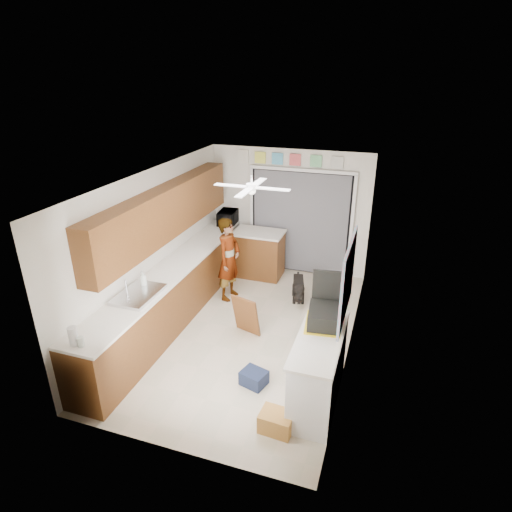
% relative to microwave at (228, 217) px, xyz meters
% --- Properties ---
extents(floor, '(5.00, 5.00, 0.00)m').
position_rel_microwave_xyz_m(floor, '(1.22, -2.25, -1.08)').
color(floor, '#BBB096').
rests_on(floor, ground).
extents(ceiling, '(5.00, 5.00, 0.00)m').
position_rel_microwave_xyz_m(ceiling, '(1.22, -2.25, 1.42)').
color(ceiling, white).
rests_on(ceiling, ground).
extents(wall_back, '(3.20, 0.00, 3.20)m').
position_rel_microwave_xyz_m(wall_back, '(1.22, 0.25, 0.17)').
color(wall_back, silver).
rests_on(wall_back, ground).
extents(wall_front, '(3.20, 0.00, 3.20)m').
position_rel_microwave_xyz_m(wall_front, '(1.22, -4.75, 0.17)').
color(wall_front, silver).
rests_on(wall_front, ground).
extents(wall_left, '(0.00, 5.00, 5.00)m').
position_rel_microwave_xyz_m(wall_left, '(-0.38, -2.25, 0.17)').
color(wall_left, silver).
rests_on(wall_left, ground).
extents(wall_right, '(0.00, 5.00, 5.00)m').
position_rel_microwave_xyz_m(wall_right, '(2.82, -2.25, 0.17)').
color(wall_right, silver).
rests_on(wall_right, ground).
extents(left_base_cabinets, '(0.60, 4.80, 0.90)m').
position_rel_microwave_xyz_m(left_base_cabinets, '(-0.08, -2.25, -0.63)').
color(left_base_cabinets, brown).
rests_on(left_base_cabinets, floor).
extents(left_countertop, '(0.62, 4.80, 0.04)m').
position_rel_microwave_xyz_m(left_countertop, '(-0.07, -2.25, -0.16)').
color(left_countertop, white).
rests_on(left_countertop, left_base_cabinets).
extents(upper_cabinets, '(0.32, 4.00, 0.80)m').
position_rel_microwave_xyz_m(upper_cabinets, '(-0.22, -2.05, 0.72)').
color(upper_cabinets, brown).
rests_on(upper_cabinets, wall_left).
extents(sink_basin, '(0.50, 0.76, 0.06)m').
position_rel_microwave_xyz_m(sink_basin, '(-0.07, -3.25, -0.12)').
color(sink_basin, silver).
rests_on(sink_basin, left_countertop).
extents(faucet, '(0.03, 0.03, 0.22)m').
position_rel_microwave_xyz_m(faucet, '(-0.26, -3.25, -0.03)').
color(faucet, silver).
rests_on(faucet, left_countertop).
extents(peninsula_base, '(1.00, 0.60, 0.90)m').
position_rel_microwave_xyz_m(peninsula_base, '(0.72, -0.25, -0.63)').
color(peninsula_base, brown).
rests_on(peninsula_base, floor).
extents(peninsula_top, '(1.04, 0.64, 0.04)m').
position_rel_microwave_xyz_m(peninsula_top, '(0.72, -0.25, -0.16)').
color(peninsula_top, white).
rests_on(peninsula_top, peninsula_base).
extents(back_opening_recess, '(2.00, 0.06, 2.10)m').
position_rel_microwave_xyz_m(back_opening_recess, '(1.47, 0.22, -0.03)').
color(back_opening_recess, black).
rests_on(back_opening_recess, wall_back).
extents(curtain_panel, '(1.90, 0.03, 2.05)m').
position_rel_microwave_xyz_m(curtain_panel, '(1.47, 0.18, -0.03)').
color(curtain_panel, slate).
rests_on(curtain_panel, wall_back).
extents(door_trim_left, '(0.06, 0.04, 2.10)m').
position_rel_microwave_xyz_m(door_trim_left, '(0.45, 0.19, -0.03)').
color(door_trim_left, white).
rests_on(door_trim_left, wall_back).
extents(door_trim_right, '(0.06, 0.04, 2.10)m').
position_rel_microwave_xyz_m(door_trim_right, '(2.49, 0.19, -0.03)').
color(door_trim_right, white).
rests_on(door_trim_right, wall_back).
extents(door_trim_head, '(2.10, 0.04, 0.06)m').
position_rel_microwave_xyz_m(door_trim_head, '(1.47, 0.19, 1.04)').
color(door_trim_head, white).
rests_on(door_trim_head, wall_back).
extents(header_frame_0, '(0.22, 0.02, 0.22)m').
position_rel_microwave_xyz_m(header_frame_0, '(0.62, 0.22, 1.22)').
color(header_frame_0, '#E9ED4F').
rests_on(header_frame_0, wall_back).
extents(header_frame_1, '(0.22, 0.02, 0.22)m').
position_rel_microwave_xyz_m(header_frame_1, '(0.97, 0.22, 1.22)').
color(header_frame_1, '#50ACD5').
rests_on(header_frame_1, wall_back).
extents(header_frame_2, '(0.22, 0.02, 0.22)m').
position_rel_microwave_xyz_m(header_frame_2, '(1.32, 0.22, 1.22)').
color(header_frame_2, '#DA5155').
rests_on(header_frame_2, wall_back).
extents(header_frame_3, '(0.22, 0.02, 0.22)m').
position_rel_microwave_xyz_m(header_frame_3, '(1.72, 0.22, 1.22)').
color(header_frame_3, '#6DBF81').
rests_on(header_frame_3, wall_back).
extents(header_frame_4, '(0.22, 0.02, 0.22)m').
position_rel_microwave_xyz_m(header_frame_4, '(2.12, 0.22, 1.22)').
color(header_frame_4, beige).
rests_on(header_frame_4, wall_back).
extents(route66_sign, '(0.22, 0.02, 0.26)m').
position_rel_microwave_xyz_m(route66_sign, '(0.27, 0.22, 1.22)').
color(route66_sign, silver).
rests_on(route66_sign, wall_back).
extents(right_counter_base, '(0.50, 1.40, 0.90)m').
position_rel_microwave_xyz_m(right_counter_base, '(2.57, -3.45, -0.63)').
color(right_counter_base, white).
rests_on(right_counter_base, floor).
extents(right_counter_top, '(0.54, 1.44, 0.04)m').
position_rel_microwave_xyz_m(right_counter_top, '(2.56, -3.45, -0.16)').
color(right_counter_top, white).
rests_on(right_counter_top, right_counter_base).
extents(abstract_painting, '(0.03, 1.15, 0.95)m').
position_rel_microwave_xyz_m(abstract_painting, '(2.80, -3.25, 0.57)').
color(abstract_painting, '#E75576').
rests_on(abstract_painting, wall_right).
extents(ceiling_fan, '(1.14, 1.14, 0.24)m').
position_rel_microwave_xyz_m(ceiling_fan, '(1.22, -2.05, 1.24)').
color(ceiling_fan, white).
rests_on(ceiling_fan, ceiling).
extents(microwave, '(0.38, 0.53, 0.28)m').
position_rel_microwave_xyz_m(microwave, '(0.00, 0.00, 0.00)').
color(microwave, black).
rests_on(microwave, left_countertop).
extents(soap_bottle, '(0.11, 0.11, 0.26)m').
position_rel_microwave_xyz_m(soap_bottle, '(-0.14, -2.99, -0.01)').
color(soap_bottle, silver).
rests_on(soap_bottle, left_countertop).
extents(jar_b, '(0.10, 0.10, 0.12)m').
position_rel_microwave_xyz_m(jar_b, '(-0.04, -4.50, -0.08)').
color(jar_b, silver).
rests_on(jar_b, left_countertop).
extents(paper_towel_roll, '(0.11, 0.11, 0.23)m').
position_rel_microwave_xyz_m(paper_towel_roll, '(-0.13, -4.50, -0.02)').
color(paper_towel_roll, white).
rests_on(paper_towel_roll, left_countertop).
extents(suitcase, '(0.43, 0.54, 0.21)m').
position_rel_microwave_xyz_m(suitcase, '(2.54, -3.15, -0.03)').
color(suitcase, black).
rests_on(suitcase, right_counter_top).
extents(suitcase_rim, '(0.51, 0.63, 0.02)m').
position_rel_microwave_xyz_m(suitcase_rim, '(2.54, -3.15, -0.14)').
color(suitcase_rim, yellow).
rests_on(suitcase_rim, suitcase).
extents(suitcase_lid, '(0.42, 0.08, 0.50)m').
position_rel_microwave_xyz_m(suitcase_lid, '(2.54, -2.86, 0.22)').
color(suitcase_lid, black).
rests_on(suitcase_lid, suitcase).
extents(cardboard_box, '(0.40, 0.31, 0.24)m').
position_rel_microwave_xyz_m(cardboard_box, '(2.22, -4.11, -0.96)').
color(cardboard_box, '#C48F3D').
rests_on(cardboard_box, floor).
extents(navy_crate, '(0.39, 0.35, 0.20)m').
position_rel_microwave_xyz_m(navy_crate, '(1.72, -3.44, -0.98)').
color(navy_crate, '#161F38').
rests_on(navy_crate, floor).
extents(cabinet_door_panel, '(0.48, 0.30, 0.67)m').
position_rel_microwave_xyz_m(cabinet_door_panel, '(1.22, -2.35, -0.74)').
color(cabinet_door_panel, brown).
rests_on(cabinet_door_panel, floor).
extents(man, '(0.45, 0.61, 1.53)m').
position_rel_microwave_xyz_m(man, '(0.53, -1.31, -0.31)').
color(man, white).
rests_on(man, floor).
extents(dog, '(0.41, 0.65, 0.47)m').
position_rel_microwave_xyz_m(dog, '(1.76, -1.01, -0.84)').
color(dog, black).
rests_on(dog, floor).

